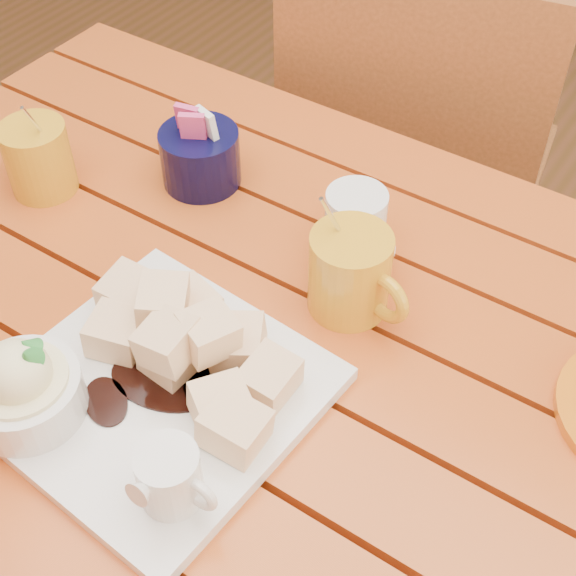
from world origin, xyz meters
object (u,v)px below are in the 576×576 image
Objects in this scene: table at (254,370)px; dessert_plate at (132,382)px; coffee_mug_right at (352,273)px; chair_far at (414,165)px; coffee_mug_left at (37,156)px.

table is 3.80× the size of dessert_plate.
coffee_mug_right is 0.16× the size of chair_far.
dessert_plate reaches higher than table.
table is 7.87× the size of coffee_mug_right.
coffee_mug_left is at bearing 54.88° from chair_far.
coffee_mug_right is 0.64m from chair_far.
coffee_mug_right reaches higher than dessert_plate.
coffee_mug_right is at bearing 39.18° from table.
coffee_mug_left is at bearing 174.92° from table.
dessert_plate is 0.83m from chair_far.
chair_far is at bearing 94.36° from dessert_plate.
chair_far is at bearing 120.51° from coffee_mug_right.
dessert_plate is 0.26m from coffee_mug_right.
table is 0.39m from coffee_mug_left.
dessert_plate is 0.34× the size of chair_far.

